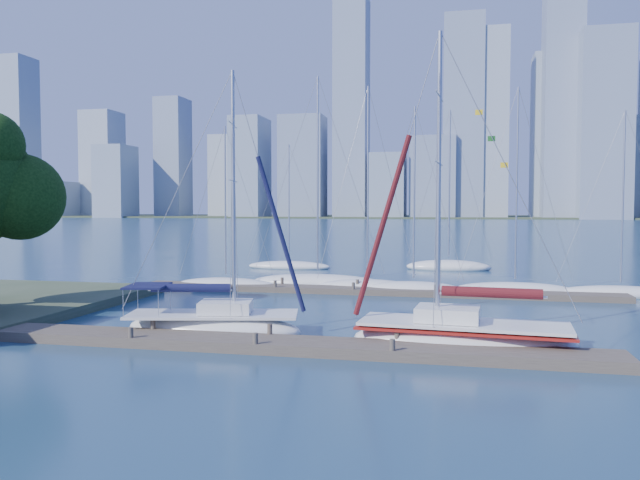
# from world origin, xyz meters

# --- Properties ---
(ground) EXTENTS (700.00, 700.00, 0.00)m
(ground) POSITION_xyz_m (0.00, 0.00, 0.00)
(ground) COLOR #18324E
(ground) RESTS_ON ground
(near_dock) EXTENTS (26.00, 2.00, 0.40)m
(near_dock) POSITION_xyz_m (0.00, 0.00, 0.20)
(near_dock) COLOR #443B32
(near_dock) RESTS_ON ground
(far_dock) EXTENTS (30.00, 1.80, 0.36)m
(far_dock) POSITION_xyz_m (2.00, 16.00, 0.18)
(far_dock) COLOR #443B32
(far_dock) RESTS_ON ground
(far_shore) EXTENTS (800.00, 100.00, 1.50)m
(far_shore) POSITION_xyz_m (0.00, 320.00, 0.00)
(far_shore) COLOR #38472D
(far_shore) RESTS_ON ground
(sailboat_navy) EXTENTS (8.06, 4.08, 11.61)m
(sailboat_navy) POSITION_xyz_m (-2.91, 2.22, 0.93)
(sailboat_navy) COLOR silver
(sailboat_navy) RESTS_ON ground
(sailboat_maroon) EXTENTS (8.66, 3.43, 12.64)m
(sailboat_maroon) POSITION_xyz_m (7.42, 1.85, 0.96)
(sailboat_maroon) COLOR silver
(sailboat_maroon) RESTS_ON ground
(bg_boat_0) EXTENTS (7.08, 2.53, 11.07)m
(bg_boat_0) POSITION_xyz_m (-7.91, 16.82, 0.23)
(bg_boat_0) COLOR silver
(bg_boat_0) RESTS_ON ground
(bg_boat_1) EXTENTS (9.37, 3.02, 14.62)m
(bg_boat_1) POSITION_xyz_m (-2.11, 19.07, 0.28)
(bg_boat_1) COLOR silver
(bg_boat_1) RESTS_ON ground
(bg_boat_2) EXTENTS (6.92, 4.64, 13.48)m
(bg_boat_2) POSITION_xyz_m (1.53, 17.59, 0.27)
(bg_boat_2) COLOR silver
(bg_boat_2) RESTS_ON ground
(bg_boat_3) EXTENTS (6.58, 3.35, 11.98)m
(bg_boat_3) POSITION_xyz_m (4.55, 16.92, 0.26)
(bg_boat_3) COLOR silver
(bg_boat_3) RESTS_ON ground
(bg_boat_4) EXTENTS (7.74, 4.16, 13.15)m
(bg_boat_4) POSITION_xyz_m (10.80, 18.24, 0.25)
(bg_boat_4) COLOR silver
(bg_boat_4) RESTS_ON ground
(bg_boat_5) EXTENTS (7.43, 1.97, 11.47)m
(bg_boat_5) POSITION_xyz_m (16.89, 18.02, 0.22)
(bg_boat_5) COLOR silver
(bg_boat_5) RESTS_ON ground
(bg_boat_6) EXTENTS (7.64, 2.83, 11.20)m
(bg_boat_6) POSITION_xyz_m (-7.24, 30.50, 0.22)
(bg_boat_6) COLOR silver
(bg_boat_6) RESTS_ON ground
(bg_boat_7) EXTENTS (7.46, 3.30, 14.09)m
(bg_boat_7) POSITION_xyz_m (6.52, 32.36, 0.30)
(bg_boat_7) COLOR silver
(bg_boat_7) RESTS_ON ground
(skyline) EXTENTS (502.64, 51.31, 109.88)m
(skyline) POSITION_xyz_m (19.90, 290.29, 35.97)
(skyline) COLOR #7D8BA1
(skyline) RESTS_ON ground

